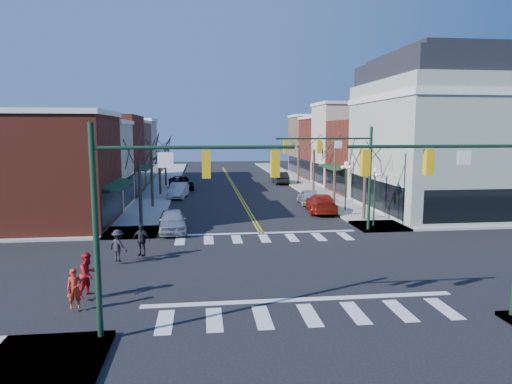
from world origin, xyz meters
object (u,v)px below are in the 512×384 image
object	(u,v)px
car_left_mid	(178,191)
car_left_far	(181,183)
pedestrian_dark_a	(141,240)
pedestrian_red_a	(75,289)
pedestrian_red_b	(88,274)
car_left_near	(172,221)
lamppost_corner	(375,187)
pedestrian_dark_b	(118,246)
car_right_far	(280,178)
car_right_near	(321,203)
car_right_mid	(309,197)
victorian_corner	(444,134)
lamppost_midblock	(346,177)

from	to	relation	value
car_left_mid	car_left_far	size ratio (longest dim) A/B	0.82
car_left_far	pedestrian_dark_a	bearing A→B (deg)	-99.49
pedestrian_red_a	pedestrian_red_b	bearing A→B (deg)	60.12
car_left_near	car_left_mid	bearing A→B (deg)	86.85
lamppost_corner	pedestrian_dark_b	xyz separation A→B (m)	(-16.56, -7.03, -1.97)
pedestrian_red_b	car_right_far	bearing A→B (deg)	10.33
car_right_near	pedestrian_red_b	world-z (taller)	pedestrian_red_b
car_left_mid	car_right_mid	xyz separation A→B (m)	(12.37, -5.85, -0.02)
victorian_corner	car_left_near	distance (m)	23.96
lamppost_midblock	pedestrian_dark_b	xyz separation A→B (m)	(-16.56, -13.53, -1.97)
lamppost_midblock	car_right_mid	size ratio (longest dim) A/B	1.00
car_right_mid	car_left_near	bearing A→B (deg)	42.98
car_left_mid	pedestrian_dark_a	xyz separation A→B (m)	(-0.90, -22.48, 0.28)
pedestrian_dark_b	victorian_corner	bearing A→B (deg)	-120.09
victorian_corner	car_left_far	xyz separation A→B (m)	(-22.90, 17.35, -5.87)
car_right_near	pedestrian_red_a	size ratio (longest dim) A/B	3.54
lamppost_corner	car_left_mid	distance (m)	22.09
car_left_far	pedestrian_red_b	xyz separation A→B (m)	(-2.28, -35.37, 0.29)
car_right_mid	pedestrian_dark_b	distance (m)	22.71
lamppost_corner	car_right_near	world-z (taller)	lamppost_corner
car_left_near	car_left_far	xyz separation A→B (m)	(-0.38, 23.03, 0.01)
car_left_mid	pedestrian_red_a	distance (m)	29.84
car_left_near	pedestrian_dark_b	size ratio (longest dim) A/B	2.69
victorian_corner	car_left_mid	bearing A→B (deg)	155.50
car_right_far	lamppost_corner	bearing A→B (deg)	94.60
car_right_mid	pedestrian_dark_a	xyz separation A→B (m)	(-13.27, -16.63, 0.30)
victorian_corner	car_left_mid	size ratio (longest dim) A/B	3.10
pedestrian_red_b	pedestrian_dark_b	size ratio (longest dim) A/B	1.09
victorian_corner	pedestrian_red_b	xyz separation A→B (m)	(-25.18, -18.01, -5.59)
car_left_far	car_right_far	distance (m)	13.28
lamppost_midblock	car_right_near	size ratio (longest dim) A/B	0.79
car_left_near	car_right_near	bearing A→B (deg)	22.35
lamppost_corner	car_right_mid	world-z (taller)	lamppost_corner
car_left_near	car_right_mid	xyz separation A→B (m)	(11.99, 10.27, -0.04)
car_left_mid	pedestrian_red_a	size ratio (longest dim) A/B	2.97
car_left_near	lamppost_corner	bearing A→B (deg)	-5.80
car_right_mid	lamppost_midblock	bearing A→B (deg)	121.05
car_left_mid	car_right_far	xyz separation A→B (m)	(12.61, 11.07, 0.02)
lamppost_midblock	car_left_far	world-z (taller)	lamppost_midblock
pedestrian_red_b	car_right_mid	bearing A→B (deg)	-1.97
lamppost_midblock	car_left_near	bearing A→B (deg)	-156.52
car_left_mid	car_left_far	world-z (taller)	car_left_far
victorian_corner	car_left_mid	world-z (taller)	victorian_corner
lamppost_midblock	car_left_far	distance (m)	22.41
car_right_near	car_right_mid	world-z (taller)	car_right_near
car_left_far	pedestrian_dark_b	distance (m)	30.45
car_left_far	pedestrian_dark_b	world-z (taller)	pedestrian_dark_b
car_right_far	pedestrian_red_b	world-z (taller)	pedestrian_red_b
lamppost_corner	pedestrian_red_b	xyz separation A→B (m)	(-16.88, -12.01, -1.89)
pedestrian_red_b	pedestrian_dark_a	bearing A→B (deg)	17.92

